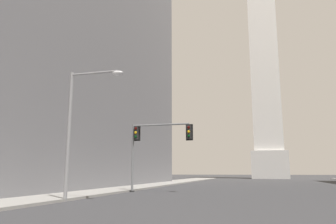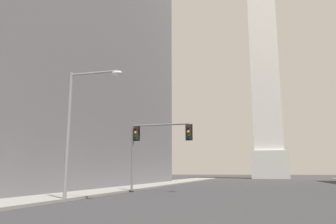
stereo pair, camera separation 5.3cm
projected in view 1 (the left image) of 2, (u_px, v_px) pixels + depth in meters
name	position (u px, v px, depth m)	size (l,w,h in m)	color
sidewalk_left	(129.00, 187.00, 33.07)	(5.00, 100.56, 0.15)	gray
building_left	(13.00, 3.00, 38.12)	(26.29, 47.18, 42.00)	slate
obelisk	(264.00, 65.00, 85.18)	(8.64, 8.64, 61.21)	silver
traffic_light_mid_left	(153.00, 140.00, 26.77)	(5.25, 0.50, 5.50)	slate
street_lamp	(79.00, 118.00, 18.57)	(3.33, 0.36, 7.34)	gray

